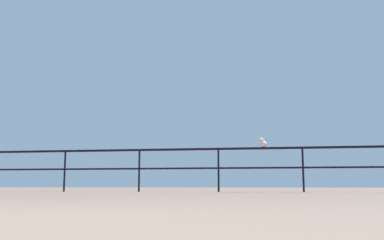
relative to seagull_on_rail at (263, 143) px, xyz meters
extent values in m
cube|color=black|center=(-1.00, 0.02, -0.11)|extent=(18.51, 0.05, 0.05)
cube|color=black|center=(-1.00, 0.02, -0.55)|extent=(18.51, 0.04, 0.04)
cylinder|color=black|center=(-4.70, 0.02, -0.60)|extent=(0.04, 0.04, 0.96)
cylinder|color=black|center=(-2.85, 0.02, -0.60)|extent=(0.04, 0.04, 0.96)
cylinder|color=black|center=(-1.00, 0.02, -0.60)|extent=(0.04, 0.04, 0.96)
cylinder|color=black|center=(0.85, 0.02, -0.60)|extent=(0.04, 0.04, 0.96)
ellipsoid|color=silver|center=(0.01, 0.02, -0.02)|extent=(0.23, 0.30, 0.15)
ellipsoid|color=gray|center=(0.01, 0.02, 0.01)|extent=(0.19, 0.26, 0.05)
sphere|color=silver|center=(-0.03, -0.09, 0.05)|extent=(0.12, 0.12, 0.12)
cone|color=gold|center=(-0.05, -0.17, 0.05)|extent=(0.06, 0.06, 0.05)
cube|color=gray|center=(0.05, 0.16, -0.01)|extent=(0.09, 0.11, 0.02)
camera|label=1|loc=(0.14, -9.85, -0.93)|focal=41.09mm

